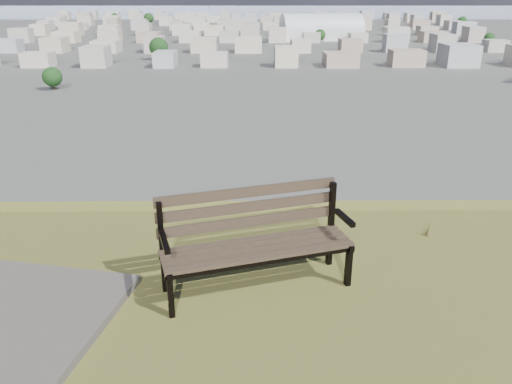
{
  "coord_description": "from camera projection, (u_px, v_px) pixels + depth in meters",
  "views": [
    {
      "loc": [
        0.12,
        -2.55,
        27.94
      ],
      "look_at": [
        0.18,
        3.99,
        25.3
      ],
      "focal_mm": 35.0,
      "sensor_mm": 36.0,
      "label": 1
    }
  ],
  "objects": [
    {
      "name": "city_blocks",
      "position": [
        251.0,
        26.0,
        377.2
      ],
      "size": [
        395.0,
        361.0,
        7.0
      ],
      "color": "beige",
      "rests_on": "ground"
    },
    {
      "name": "park_bench",
      "position": [
        254.0,
        235.0,
        5.19
      ],
      "size": [
        2.07,
        1.17,
        1.03
      ],
      "rotation": [
        0.0,
        0.0,
        0.29
      ],
      "color": "#433426",
      "rests_on": "hilltop_mesa"
    },
    {
      "name": "city_trees",
      "position": [
        209.0,
        31.0,
        306.55
      ],
      "size": [
        406.52,
        387.2,
        9.98
      ],
      "color": "#35291A",
      "rests_on": "ground"
    },
    {
      "name": "bay_water",
      "position": [
        251.0,
        8.0,
        847.19
      ],
      "size": [
        2400.0,
        700.0,
        0.12
      ],
      "primitive_type": "cube",
      "color": "#8F9FB7",
      "rests_on": "ground"
    },
    {
      "name": "arena",
      "position": [
        321.0,
        32.0,
        302.46
      ],
      "size": [
        50.88,
        28.05,
        20.34
      ],
      "rotation": [
        0.0,
        0.0,
        0.17
      ],
      "color": "silver",
      "rests_on": "ground"
    }
  ]
}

